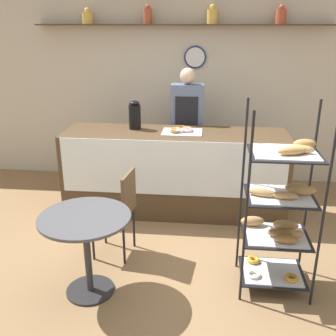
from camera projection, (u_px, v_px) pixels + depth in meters
name	position (u px, v px, depth m)	size (l,w,h in m)	color
ground_plane	(163.00, 266.00, 3.85)	(14.00, 14.00, 0.00)	olive
back_wall	(182.00, 87.00, 5.63)	(10.00, 0.30, 2.70)	beige
display_counter	(175.00, 172.00, 4.83)	(2.67, 0.73, 1.01)	#4C3823
pastry_rack	(280.00, 211.00, 3.33)	(0.61, 0.51, 1.65)	black
person_worker	(187.00, 128.00, 5.15)	(0.41, 0.23, 1.71)	#282833
cafe_table	(86.00, 235.00, 3.29)	(0.77, 0.77, 0.74)	#262628
cafe_chair	(120.00, 205.00, 3.86)	(0.42, 0.42, 0.90)	black
coffee_carafe	(135.00, 115.00, 4.75)	(0.14, 0.14, 0.35)	black
donut_tray_counter	(182.00, 131.00, 4.65)	(0.47, 0.35, 0.05)	silver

